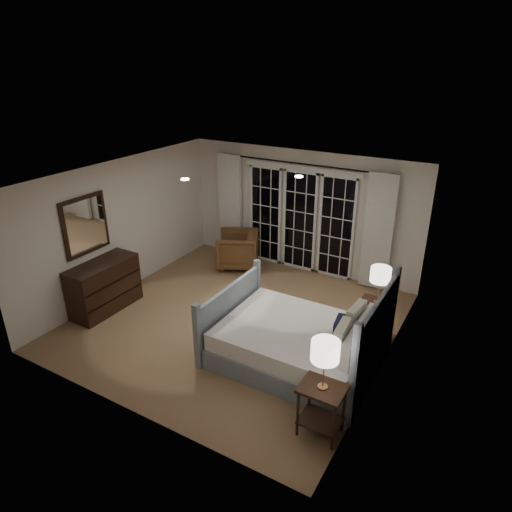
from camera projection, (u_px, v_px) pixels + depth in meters
The scene contains 20 objects.
floor at pixel (236, 321), 7.84m from camera, with size 5.00×5.00×0.00m, color #93764F.
ceiling at pixel (233, 178), 6.82m from camera, with size 5.00×5.00×0.00m, color white.
wall_left at pixel (122, 227), 8.47m from camera, with size 0.02×5.00×2.50m, color silver.
wall_right at pixel (390, 291), 6.18m from camera, with size 0.02×5.00×2.50m, color silver.
wall_back at pixel (301, 211), 9.30m from camera, with size 5.00×0.02×2.50m, color silver.
wall_front at pixel (120, 328), 5.35m from camera, with size 5.00×0.02×2.50m, color silver.
french_doors at pixel (300, 219), 9.34m from camera, with size 2.50×0.04×2.20m.
curtain_rod at pixel (301, 164), 8.82m from camera, with size 0.03×0.03×3.50m, color black.
curtain_left at pixel (230, 205), 10.00m from camera, with size 0.55×0.10×2.25m, color white.
curtain_right at pixel (378, 232), 8.49m from camera, with size 0.55×0.10×2.25m, color white.
downlight_a at pixel (299, 177), 6.93m from camera, with size 0.12×0.12×0.01m, color white.
downlight_b at pixel (185, 179), 6.78m from camera, with size 0.12×0.12×0.01m, color white.
bed at pixel (299, 343), 6.66m from camera, with size 2.34×1.69×1.37m.
nightstand_left at pixel (321, 403), 5.34m from camera, with size 0.53×0.42×0.69m.
nightstand_right at pixel (376, 315), 7.16m from camera, with size 0.52×0.41×0.67m.
lamp_left at pixel (325, 351), 5.04m from camera, with size 0.33×0.33×0.63m.
lamp_right at pixel (381, 275), 6.87m from camera, with size 0.31×0.31×0.60m.
armchair at pixel (238, 249), 9.70m from camera, with size 0.82×0.85×0.77m, color brown.
dresser at pixel (104, 286), 8.03m from camera, with size 0.54×1.28×0.90m.
mirror at pixel (85, 225), 7.69m from camera, with size 0.05×0.85×1.00m.
Camera 1 is at (3.66, -5.63, 4.21)m, focal length 32.00 mm.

